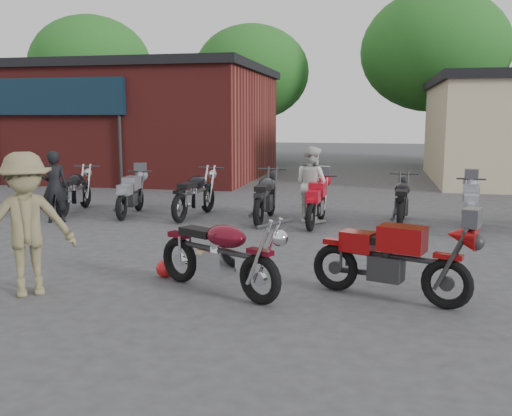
% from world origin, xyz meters
% --- Properties ---
extents(ground, '(90.00, 90.00, 0.00)m').
position_xyz_m(ground, '(0.00, 0.00, 0.00)').
color(ground, '#3A3A3D').
extents(brick_building, '(12.00, 8.00, 4.00)m').
position_xyz_m(brick_building, '(-9.00, 14.00, 2.00)').
color(brick_building, maroon).
rests_on(brick_building, ground).
extents(tree_0, '(6.56, 6.56, 8.20)m').
position_xyz_m(tree_0, '(-14.00, 22.00, 4.10)').
color(tree_0, '#185A1E').
rests_on(tree_0, ground).
extents(tree_1, '(5.92, 5.92, 7.40)m').
position_xyz_m(tree_1, '(-5.00, 22.00, 3.70)').
color(tree_1, '#185A1E').
rests_on(tree_1, ground).
extents(tree_2, '(7.04, 7.04, 8.80)m').
position_xyz_m(tree_2, '(4.00, 22.00, 4.40)').
color(tree_2, '#185A1E').
rests_on(tree_2, ground).
extents(vintage_motorcycle, '(2.15, 1.60, 1.20)m').
position_xyz_m(vintage_motorcycle, '(-0.52, -0.25, 0.60)').
color(vintage_motorcycle, '#5D0B19').
rests_on(vintage_motorcycle, ground).
extents(sportbike, '(2.14, 1.31, 1.18)m').
position_xyz_m(sportbike, '(1.71, -0.06, 0.59)').
color(sportbike, '#9F0D0E').
rests_on(sportbike, ground).
extents(helmet, '(0.34, 0.34, 0.25)m').
position_xyz_m(helmet, '(-1.52, 0.34, 0.13)').
color(helmet, '#B41315').
rests_on(helmet, ground).
extents(person_dark, '(0.69, 0.58, 1.60)m').
position_xyz_m(person_dark, '(-5.52, 4.01, 0.80)').
color(person_dark, black).
rests_on(person_dark, ground).
extents(person_light, '(1.05, 1.02, 1.70)m').
position_xyz_m(person_light, '(0.06, 5.31, 0.85)').
color(person_light, silver).
rests_on(person_light, ground).
extents(person_tan, '(1.40, 1.30, 1.89)m').
position_xyz_m(person_tan, '(-2.97, -0.82, 0.95)').
color(person_tan, olive).
rests_on(person_tan, ground).
extents(row_bike_0, '(0.99, 2.14, 1.20)m').
position_xyz_m(row_bike_0, '(-5.80, 5.35, 0.60)').
color(row_bike_0, black).
rests_on(row_bike_0, ground).
extents(row_bike_1, '(0.87, 1.97, 1.11)m').
position_xyz_m(row_bike_1, '(-4.26, 5.22, 0.55)').
color(row_bike_1, gray).
rests_on(row_bike_1, ground).
extents(row_bike_2, '(0.95, 2.19, 1.23)m').
position_xyz_m(row_bike_2, '(-2.68, 5.30, 0.61)').
color(row_bike_2, black).
rests_on(row_bike_2, ground).
extents(row_bike_3, '(0.74, 2.16, 1.24)m').
position_xyz_m(row_bike_3, '(-0.95, 5.10, 0.62)').
color(row_bike_3, black).
rests_on(row_bike_3, ground).
extents(row_bike_4, '(0.76, 1.97, 1.12)m').
position_xyz_m(row_bike_4, '(0.22, 4.90, 0.56)').
color(row_bike_4, red).
rests_on(row_bike_4, ground).
extents(row_bike_5, '(0.81, 2.06, 1.17)m').
position_xyz_m(row_bike_5, '(2.04, 5.32, 0.58)').
color(row_bike_5, black).
rests_on(row_bike_5, ground).
extents(row_bike_6, '(0.89, 1.98, 1.11)m').
position_xyz_m(row_bike_6, '(3.41, 5.00, 0.56)').
color(row_bike_6, '#969AA3').
rests_on(row_bike_6, ground).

